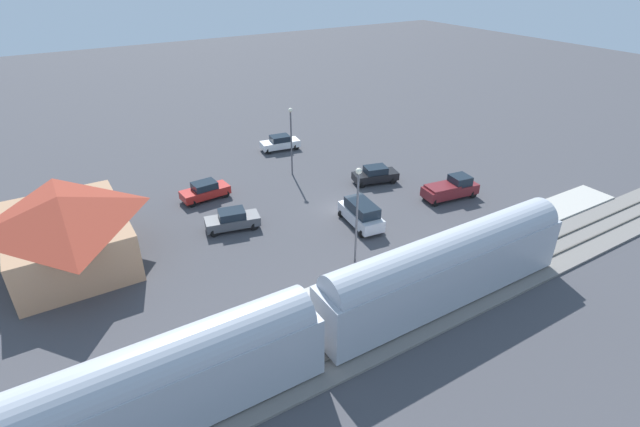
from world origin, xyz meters
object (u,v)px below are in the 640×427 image
Objects in this scene: station_building at (66,229)px; pedestrian_on_platform at (480,226)px; pickup_maroon at (451,188)px; sedan_black at (375,175)px; suv_silver at (361,213)px; light_pole_lot_center at (291,133)px; light_pole_near_platform at (357,205)px; sedan_red at (205,191)px; sedan_white at (280,143)px; sedan_charcoal at (232,220)px.

pedestrian_on_platform is at bearing -115.78° from station_building.
pickup_maroon is at bearing -27.67° from pedestrian_on_platform.
pickup_maroon is at bearing -148.37° from sedan_black.
station_building is 2.04× the size of pickup_maroon.
pedestrian_on_platform is 9.70m from suv_silver.
light_pole_lot_center is at bearing 38.98° from pickup_maroon.
light_pole_near_platform is (-10.58, 9.90, 3.99)m from sedan_black.
sedan_red is (4.80, -12.04, -1.96)m from station_building.
station_building is 1.48× the size of light_pole_near_platform.
light_pole_lot_center is at bearing 19.31° from pedestrian_on_platform.
pedestrian_on_platform is 26.77m from sedan_white.
suv_silver is at bearing 88.62° from pickup_maroon.
sedan_black is (-5.42, -15.98, 0.00)m from sedan_red.
sedan_black is 0.62× the size of light_pole_near_platform.
sedan_black is (13.17, 0.53, -0.40)m from pedestrian_on_platform.
light_pole_near_platform is (-11.20, -18.12, 2.02)m from station_building.
light_pole_lot_center reaches higher than pedestrian_on_platform.
pickup_maroon is 1.17× the size of sedan_black.
light_pole_near_platform is at bearing 106.24° from pickup_maroon.
pickup_maroon reaches higher than sedan_charcoal.
sedan_charcoal is 11.89m from light_pole_near_platform.
pedestrian_on_platform is 24.87m from sedan_red.
pedestrian_on_platform is 0.36× the size of sedan_black.
pickup_maroon is at bearing -120.84° from sedan_red.
light_pole_lot_center is at bearing -85.69° from sedan_red.
sedan_red is 16.88m from sedan_black.
pedestrian_on_platform is at bearing -170.18° from sedan_white.
station_building reaches higher than pedestrian_on_platform.
station_building is 32.87m from pickup_maroon.
pickup_maroon reaches higher than pedestrian_on_platform.
suv_silver is (-6.27, 6.29, 0.27)m from sedan_black.
pedestrian_on_platform is at bearing -138.38° from sedan_red.
sedan_white is 0.66× the size of light_pole_lot_center.
pickup_maroon reaches higher than sedan_red.
pedestrian_on_platform is 20.73m from light_pole_lot_center.
sedan_charcoal is at bearing 94.03° from sedan_black.
sedan_red is at bearing 41.62° from pedestrian_on_platform.
light_pole_lot_center is (7.28, -9.67, 3.67)m from sedan_charcoal.
pickup_maroon is 10.31m from suv_silver.
light_pole_near_platform reaches higher than sedan_white.
suv_silver is at bearing -107.61° from station_building.
pedestrian_on_platform is at bearing -177.69° from sedan_black.
sedan_white is 0.98× the size of sedan_black.
pedestrian_on_platform is at bearing -160.69° from light_pole_lot_center.
sedan_black is (1.12, -15.91, 0.00)m from sedan_charcoal.
sedan_white is 0.92× the size of suv_silver.
light_pole_near_platform reaches higher than light_pole_lot_center.
station_building is 2.25× the size of suv_silver.
light_pole_lot_center is at bearing 45.39° from sedan_black.
sedan_white is at bearing -39.66° from sedan_charcoal.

